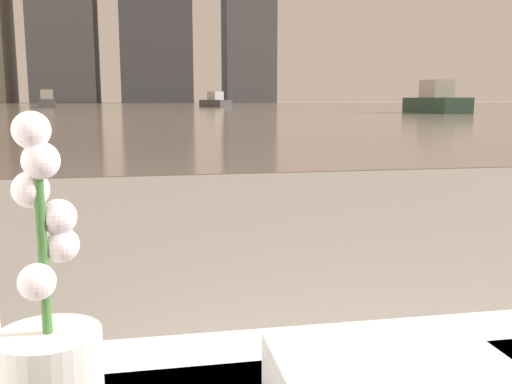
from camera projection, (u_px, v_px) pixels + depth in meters
The scene contains 6 objects.
potted_orchid at pixel (49, 339), 0.71m from camera, with size 0.13×0.13×0.39m.
harbor_water at pixel (152, 107), 60.22m from camera, with size 180.00×110.00×0.01m.
harbor_boat_1 at pixel (436, 101), 35.60m from camera, with size 1.97×5.47×2.04m.
harbor_boat_3 at pixel (215, 102), 59.53m from camera, with size 3.10×4.50×1.60m.
harbor_boat_4 at pixel (47, 101), 57.32m from camera, with size 2.31×4.91×1.77m.
skyline_tower_4 at pixel (248, 14), 115.34m from camera, with size 10.03×9.22×35.36m.
Camera 1 is at (-0.52, 0.14, 0.92)m, focal length 40.00 mm.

